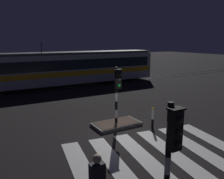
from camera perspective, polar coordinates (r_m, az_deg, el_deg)
The scene contains 9 objects.
ground_plane at distance 11.01m, azimuth 3.40°, elevation -11.15°, with size 120.00×120.00×0.00m, color black.
rail_near at distance 21.63m, azimuth -14.38°, elevation 0.12°, with size 80.00×0.12×0.03m, color #59595E.
rail_far at distance 22.99m, azimuth -15.36°, elevation 0.76°, with size 80.00×0.12×0.03m, color #59595E.
crosswalk_zebra at distance 9.40m, azimuth 11.24°, elevation -15.57°, with size 7.25×5.54×0.02m.
traffic_island at distance 12.13m, azimuth 1.08°, elevation -8.45°, with size 2.43×1.27×0.18m.
traffic_light_median_centre at distance 11.51m, azimuth 1.30°, elevation 0.35°, with size 0.36×0.42×3.04m.
traffic_light_kerb_mid_left at distance 5.50m, azimuth 14.41°, elevation -13.61°, with size 0.36×0.42×3.01m.
tram at distance 22.64m, azimuth -10.15°, elevation 5.28°, with size 17.61×2.58×4.15m.
bollard_island_edge at distance 11.75m, azimuth 9.96°, elevation -6.88°, with size 0.12×0.12×1.11m.
Camera 1 is at (-5.62, -8.43, 4.33)m, focal length 37.27 mm.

